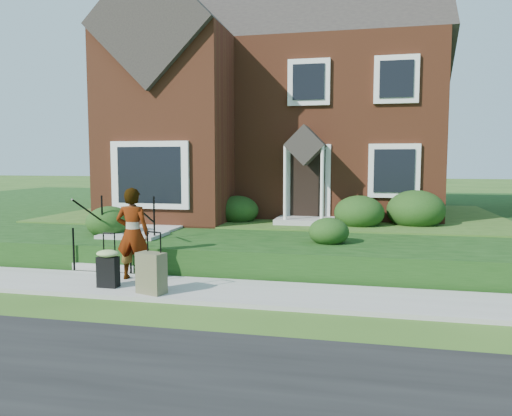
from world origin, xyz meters
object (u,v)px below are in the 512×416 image
(woman, at_px, (133,234))
(suitcase_black, at_px, (108,266))
(front_steps, at_px, (124,245))
(suitcase_olive, at_px, (151,273))

(woman, height_order, suitcase_black, woman)
(front_steps, height_order, woman, woman)
(front_steps, relative_size, suitcase_olive, 1.87)
(woman, distance_m, suitcase_black, 0.87)
(front_steps, xyz_separation_m, suitcase_olive, (1.73, -2.36, -0.03))
(front_steps, distance_m, woman, 1.80)
(suitcase_olive, bearing_deg, woman, 149.24)
(suitcase_black, bearing_deg, woman, 77.56)
(woman, bearing_deg, suitcase_olive, 125.01)
(front_steps, bearing_deg, suitcase_olive, -53.86)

